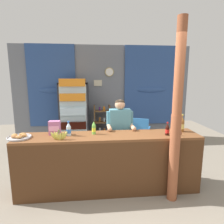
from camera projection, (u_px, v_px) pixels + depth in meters
ground_plane at (108, 166)px, 4.09m from camera, size 8.20×8.20×0.00m
back_wall_curtained at (104, 93)px, 5.73m from camera, size 5.31×0.22×2.85m
stall_counter at (110, 159)px, 3.03m from camera, size 2.98×0.56×0.97m
timber_post at (176, 119)px, 2.75m from camera, size 0.18×0.15×2.72m
drink_fridge at (74, 109)px, 5.22m from camera, size 0.78×0.67×1.88m
bottle_shelf_rack at (102, 123)px, 5.55m from camera, size 0.48×0.28×1.11m
plastic_lawn_chair at (141, 131)px, 5.02m from camera, size 0.58×0.58×0.86m
shopkeeper at (120, 129)px, 3.56m from camera, size 0.51×0.42×1.50m
soda_bottle_iced_tea at (182, 124)px, 3.25m from camera, size 0.09×0.09×0.31m
soda_bottle_water at (69, 129)px, 3.03m from camera, size 0.08×0.08×0.24m
soda_bottle_cola at (167, 130)px, 3.05m from camera, size 0.07×0.07×0.22m
soda_bottle_lime_soda at (94, 128)px, 3.11m from camera, size 0.06×0.06×0.24m
snack_box_wafer at (55, 128)px, 3.09m from camera, size 0.18×0.12×0.23m
pastry_tray at (19, 137)px, 2.90m from camera, size 0.36×0.36×0.07m
banana_bunch at (59, 136)px, 2.83m from camera, size 0.27×0.06×0.16m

